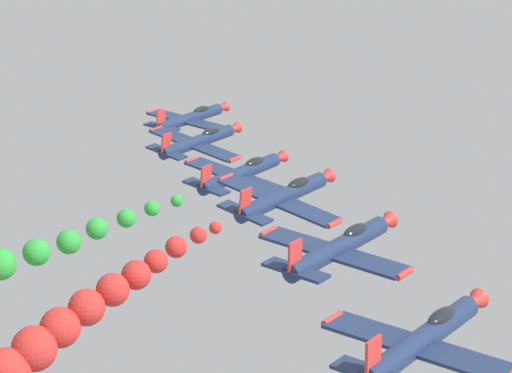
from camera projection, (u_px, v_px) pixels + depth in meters
airplane_lead at (190, 118)px, 107.50m from camera, size 9.57×10.35×2.33m
airplane_left_inner at (198, 141)px, 96.07m from camera, size 9.54×10.35×2.58m
airplane_right_inner at (241, 173)px, 84.67m from camera, size 9.56×10.35×2.44m
airplane_left_outer at (283, 196)px, 73.30m from camera, size 9.53×10.35×2.66m
airplane_right_outer at (339, 247)px, 61.34m from camera, size 9.56×10.35×2.32m
airplane_trailing at (423, 339)px, 49.47m from camera, size 9.56×10.35×2.32m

